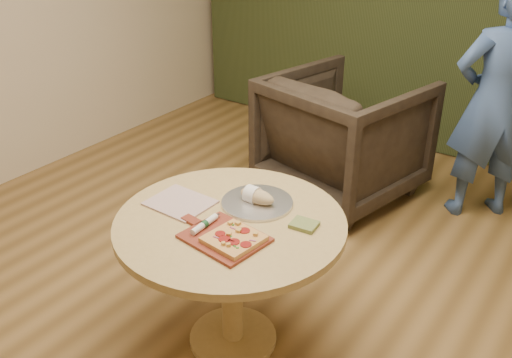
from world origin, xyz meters
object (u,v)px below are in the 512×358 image
Objects in this scene: bread_roll at (256,196)px; person_standing at (494,102)px; pizza_paddle at (223,237)px; armchair at (344,130)px; flatbread_pizza at (234,239)px; pedestal_table at (231,244)px; serving_tray at (257,203)px; cutlery_roll at (205,224)px.

bread_roll is 2.01m from person_standing.
armchair is (-0.38, 1.94, -0.24)m from pizza_paddle.
bread_roll is at bearing 110.23° from flatbread_pizza.
flatbread_pizza is 1.27× the size of bread_roll.
pizza_paddle is at bearing 175.53° from flatbread_pizza.
bread_roll reaches higher than pedestal_table.
pedestal_table is 3.10× the size of serving_tray.
pedestal_table is at bearing -95.35° from serving_tray.
bread_roll is (-0.13, 0.35, 0.02)m from flatbread_pizza.
person_standing reaches higher than bread_roll.
pedestal_table is 0.26m from flatbread_pizza.
cutlery_roll is 0.34m from bread_roll.
armchair is (-0.27, 1.93, -0.26)m from cutlery_roll.
serving_tray is 1.84× the size of bread_roll.
flatbread_pizza is 2.31m from person_standing.
bread_roll is (0.05, 0.33, 0.01)m from cutlery_roll.
cutlery_roll reaches higher than serving_tray.
armchair is at bearing 96.46° from cutlery_roll.
cutlery_roll is 0.19× the size of armchair.
bread_roll reaches higher than flatbread_pizza.
bread_roll is 0.11× the size of person_standing.
cutlery_roll is at bearing -98.85° from bread_roll.
person_standing is at bearing 73.21° from pedestal_table.
armchair is 0.61× the size of person_standing.
serving_tray is (0.06, 0.33, -0.02)m from cutlery_roll.
person_standing is at bearing 72.10° from serving_tray.
serving_tray is 0.34× the size of armchair.
flatbread_pizza is 1.24× the size of cutlery_roll.
pizza_paddle is 0.27× the size of person_standing.
flatbread_pizza is 0.69× the size of serving_tray.
person_standing reaches higher than cutlery_roll.
flatbread_pizza is 0.15× the size of person_standing.
pedestal_table is at bearing 123.33° from pizza_paddle.
serving_tray is 0.21× the size of person_standing.
bread_roll is at bearing 29.96° from person_standing.
pizza_paddle is (0.07, -0.15, 0.15)m from pedestal_table.
pizza_paddle is 1.88× the size of flatbread_pizza.
serving_tray is at bearing 108.93° from flatbread_pizza.
bread_roll reaches higher than pizza_paddle.
flatbread_pizza reaches higher than serving_tray.
pizza_paddle is at bearing -63.80° from pedestal_table.
pizza_paddle is 2.39× the size of bread_roll.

